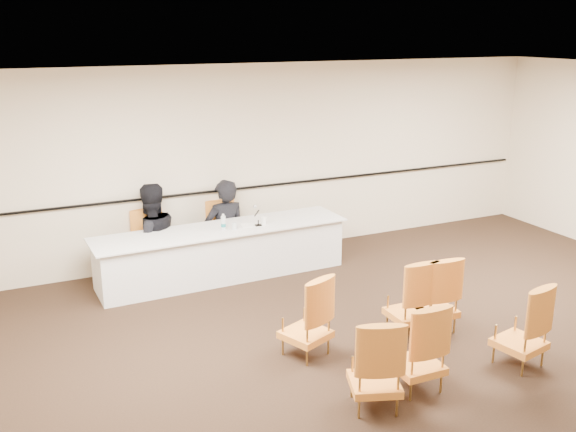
% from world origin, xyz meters
% --- Properties ---
extents(floor, '(10.00, 10.00, 0.00)m').
position_xyz_m(floor, '(0.00, 0.00, 0.00)').
color(floor, black).
rests_on(floor, ground).
extents(ceiling, '(10.00, 10.00, 0.00)m').
position_xyz_m(ceiling, '(0.00, 0.00, 3.00)').
color(ceiling, silver).
rests_on(ceiling, ground).
extents(wall_back, '(10.00, 0.04, 3.00)m').
position_xyz_m(wall_back, '(0.00, 4.00, 1.50)').
color(wall_back, beige).
rests_on(wall_back, ground).
extents(wall_rail, '(9.80, 0.04, 0.03)m').
position_xyz_m(wall_rail, '(0.00, 3.96, 1.10)').
color(wall_rail, black).
rests_on(wall_rail, wall_back).
extents(panel_table, '(3.73, 0.96, 0.74)m').
position_xyz_m(panel_table, '(-1.07, 3.20, 0.37)').
color(panel_table, white).
rests_on(panel_table, ground).
extents(panelist_main, '(0.68, 0.47, 1.81)m').
position_xyz_m(panelist_main, '(-0.82, 3.76, 0.41)').
color(panelist_main, black).
rests_on(panelist_main, ground).
extents(panelist_main_chair, '(0.51, 0.51, 0.95)m').
position_xyz_m(panelist_main_chair, '(-0.82, 3.76, 0.47)').
color(panelist_main_chair, orange).
rests_on(panelist_main_chair, ground).
extents(panelist_second, '(0.99, 0.82, 1.82)m').
position_xyz_m(panelist_second, '(-1.98, 3.73, 0.47)').
color(panelist_second, black).
rests_on(panelist_second, ground).
extents(panelist_second_chair, '(0.51, 0.51, 0.95)m').
position_xyz_m(panelist_second_chair, '(-1.98, 3.73, 0.47)').
color(panelist_second_chair, orange).
rests_on(panelist_second_chair, ground).
extents(papers, '(0.33, 0.27, 0.00)m').
position_xyz_m(papers, '(-0.62, 3.16, 0.74)').
color(papers, white).
rests_on(papers, panel_table).
extents(microphone, '(0.12, 0.21, 0.28)m').
position_xyz_m(microphone, '(-0.55, 3.08, 0.88)').
color(microphone, black).
rests_on(microphone, panel_table).
extents(water_bottle, '(0.09, 0.09, 0.23)m').
position_xyz_m(water_bottle, '(-1.06, 3.14, 0.86)').
color(water_bottle, '#16757C').
rests_on(water_bottle, panel_table).
extents(drinking_glass, '(0.07, 0.07, 0.10)m').
position_xyz_m(drinking_glass, '(-0.92, 3.08, 0.79)').
color(drinking_glass, silver).
rests_on(drinking_glass, panel_table).
extents(coffee_cup, '(0.08, 0.08, 0.12)m').
position_xyz_m(coffee_cup, '(-0.45, 3.12, 0.80)').
color(coffee_cup, white).
rests_on(coffee_cup, panel_table).
extents(aud_chair_front_left, '(0.65, 0.65, 0.95)m').
position_xyz_m(aud_chair_front_left, '(-1.02, 0.60, 0.47)').
color(aud_chair_front_left, orange).
rests_on(aud_chair_front_left, ground).
extents(aud_chair_front_mid, '(0.50, 0.50, 0.95)m').
position_xyz_m(aud_chair_front_mid, '(0.32, 0.55, 0.47)').
color(aud_chair_front_mid, orange).
rests_on(aud_chair_front_mid, ground).
extents(aud_chair_front_right, '(0.53, 0.53, 0.95)m').
position_xyz_m(aud_chair_front_right, '(0.66, 0.51, 0.47)').
color(aud_chair_front_right, orange).
rests_on(aud_chair_front_right, ground).
extents(aud_chair_back_left, '(0.64, 0.64, 0.95)m').
position_xyz_m(aud_chair_back_left, '(-0.88, -0.60, 0.47)').
color(aud_chair_back_left, orange).
rests_on(aud_chair_back_left, ground).
extents(aud_chair_back_mid, '(0.51, 0.51, 0.95)m').
position_xyz_m(aud_chair_back_mid, '(-0.32, -0.49, 0.47)').
color(aud_chair_back_mid, orange).
rests_on(aud_chair_back_mid, ground).
extents(aud_chair_back_right, '(0.59, 0.59, 0.95)m').
position_xyz_m(aud_chair_back_right, '(0.96, -0.57, 0.47)').
color(aud_chair_back_right, orange).
rests_on(aud_chair_back_right, ground).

